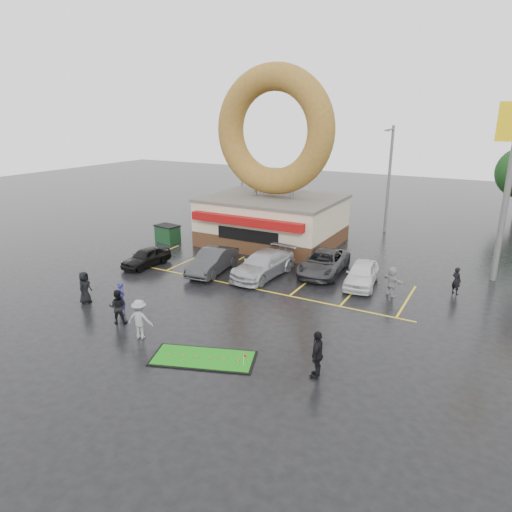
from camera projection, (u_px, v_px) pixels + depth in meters
The scene contains 19 objects.
ground at pixel (212, 307), 24.55m from camera, with size 120.00×120.00×0.00m, color black.
donut_shop at pixel (273, 187), 35.41m from camera, with size 10.20×8.70×13.50m.
shell_sign at pixel (512, 160), 26.30m from camera, with size 2.20×0.36×10.60m.
streetlight_left at pixel (241, 169), 44.35m from camera, with size 0.40×2.21×9.00m.
streetlight_mid at pixel (389, 177), 38.69m from camera, with size 0.40×2.21×9.00m.
car_black at pixel (146, 257), 30.88m from camera, with size 1.50×3.72×1.27m, color black.
car_dgrey at pixel (213, 261), 29.64m from camera, with size 1.65×4.72×1.56m, color #2E2E30.
car_silver at pixel (263, 264), 28.93m from camera, with size 2.19×5.39×1.56m, color #A4A5A9.
car_grey at pixel (324, 262), 29.47m from camera, with size 2.44×5.30×1.47m, color #303133.
car_white at pixel (362, 274), 27.39m from camera, with size 1.70×4.22×1.44m, color silver.
person_blue at pixel (121, 298), 23.46m from camera, with size 0.63×0.41×1.72m, color navy.
person_blackjkt at pixel (118, 307), 22.41m from camera, with size 0.85×0.66×1.75m, color black.
person_hoodie at pixel (140, 319), 20.89m from camera, with size 1.22×0.70×1.89m, color gray.
person_bystander at pixel (85, 287), 24.80m from camera, with size 0.88×0.57×1.80m, color black.
person_cameraman at pixel (317, 354), 17.76m from camera, with size 1.16×0.48×1.97m, color black.
person_walker_near at pixel (392, 281), 25.83m from camera, with size 1.59×0.51×1.71m, color #959597.
person_walker_far at pixel (456, 281), 26.10m from camera, with size 0.58×0.38×1.59m, color black.
dumpster at pixel (168, 234), 36.71m from camera, with size 1.80×1.20×1.30m, color #183E21.
putting_green at pixel (203, 358), 19.34m from camera, with size 4.77×3.27×0.55m.
Camera 1 is at (13.06, -18.59, 9.98)m, focal length 32.00 mm.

